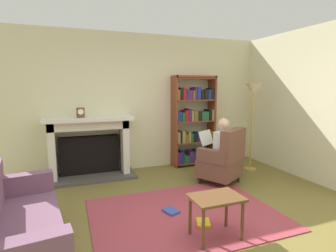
{
  "coord_description": "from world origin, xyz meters",
  "views": [
    {
      "loc": [
        -1.37,
        -2.7,
        1.66
      ],
      "look_at": [
        0.1,
        1.2,
        1.05
      ],
      "focal_mm": 28.46,
      "sensor_mm": 36.0,
      "label": 1
    }
  ],
  "objects_px": {
    "armchair_reading": "(223,160)",
    "seated_reader": "(217,148)",
    "bookshelf": "(194,122)",
    "sofa_floral": "(15,232)",
    "fireplace": "(90,145)",
    "mantel_clock": "(81,113)",
    "floor_lamp": "(253,97)",
    "side_table": "(216,203)"
  },
  "relations": [
    {
      "from": "armchair_reading",
      "to": "seated_reader",
      "type": "bearing_deg",
      "value": -90.0
    },
    {
      "from": "bookshelf",
      "to": "sofa_floral",
      "type": "distance_m",
      "value": 3.87
    },
    {
      "from": "fireplace",
      "to": "bookshelf",
      "type": "xyz_separation_m",
      "value": [
        2.14,
        0.03,
        0.34
      ]
    },
    {
      "from": "armchair_reading",
      "to": "seated_reader",
      "type": "distance_m",
      "value": 0.23
    },
    {
      "from": "mantel_clock",
      "to": "seated_reader",
      "type": "bearing_deg",
      "value": -24.28
    },
    {
      "from": "bookshelf",
      "to": "floor_lamp",
      "type": "xyz_separation_m",
      "value": [
        0.92,
        -0.74,
        0.54
      ]
    },
    {
      "from": "bookshelf",
      "to": "seated_reader",
      "type": "relative_size",
      "value": 1.66
    },
    {
      "from": "bookshelf",
      "to": "side_table",
      "type": "bearing_deg",
      "value": -110.98
    },
    {
      "from": "mantel_clock",
      "to": "side_table",
      "type": "relative_size",
      "value": 0.31
    },
    {
      "from": "bookshelf",
      "to": "seated_reader",
      "type": "xyz_separation_m",
      "value": [
        -0.09,
        -1.12,
        -0.31
      ]
    },
    {
      "from": "seated_reader",
      "to": "sofa_floral",
      "type": "relative_size",
      "value": 0.64
    },
    {
      "from": "mantel_clock",
      "to": "sofa_floral",
      "type": "xyz_separation_m",
      "value": [
        -0.73,
        -2.23,
        -0.9
      ]
    },
    {
      "from": "sofa_floral",
      "to": "side_table",
      "type": "xyz_separation_m",
      "value": [
        1.99,
        -0.28,
        0.08
      ]
    },
    {
      "from": "fireplace",
      "to": "side_table",
      "type": "height_order",
      "value": "fireplace"
    },
    {
      "from": "mantel_clock",
      "to": "seated_reader",
      "type": "xyz_separation_m",
      "value": [
        2.19,
        -0.99,
        -0.6
      ]
    },
    {
      "from": "mantel_clock",
      "to": "armchair_reading",
      "type": "bearing_deg",
      "value": -25.84
    },
    {
      "from": "mantel_clock",
      "to": "side_table",
      "type": "height_order",
      "value": "mantel_clock"
    },
    {
      "from": "armchair_reading",
      "to": "side_table",
      "type": "xyz_separation_m",
      "value": [
        -0.99,
        -1.42,
        -0.02
      ]
    },
    {
      "from": "side_table",
      "to": "fireplace",
      "type": "bearing_deg",
      "value": 113.22
    },
    {
      "from": "side_table",
      "to": "floor_lamp",
      "type": "bearing_deg",
      "value": 44.58
    },
    {
      "from": "side_table",
      "to": "floor_lamp",
      "type": "xyz_separation_m",
      "value": [
        1.93,
        1.9,
        1.07
      ]
    },
    {
      "from": "side_table",
      "to": "floor_lamp",
      "type": "relative_size",
      "value": 0.32
    },
    {
      "from": "bookshelf",
      "to": "floor_lamp",
      "type": "height_order",
      "value": "bookshelf"
    },
    {
      "from": "mantel_clock",
      "to": "floor_lamp",
      "type": "distance_m",
      "value": 3.26
    },
    {
      "from": "bookshelf",
      "to": "side_table",
      "type": "relative_size",
      "value": 3.38
    },
    {
      "from": "floor_lamp",
      "to": "mantel_clock",
      "type": "bearing_deg",
      "value": 169.2
    },
    {
      "from": "seated_reader",
      "to": "floor_lamp",
      "type": "distance_m",
      "value": 1.37
    },
    {
      "from": "fireplace",
      "to": "floor_lamp",
      "type": "distance_m",
      "value": 3.26
    },
    {
      "from": "armchair_reading",
      "to": "sofa_floral",
      "type": "distance_m",
      "value": 3.19
    },
    {
      "from": "armchair_reading",
      "to": "seated_reader",
      "type": "xyz_separation_m",
      "value": [
        -0.06,
        0.1,
        0.2
      ]
    },
    {
      "from": "bookshelf",
      "to": "seated_reader",
      "type": "bearing_deg",
      "value": -94.34
    },
    {
      "from": "mantel_clock",
      "to": "side_table",
      "type": "distance_m",
      "value": 2.92
    },
    {
      "from": "floor_lamp",
      "to": "armchair_reading",
      "type": "bearing_deg",
      "value": -153.0
    },
    {
      "from": "seated_reader",
      "to": "mantel_clock",
      "type": "bearing_deg",
      "value": -54.82
    },
    {
      "from": "mantel_clock",
      "to": "armchair_reading",
      "type": "distance_m",
      "value": 2.62
    },
    {
      "from": "bookshelf",
      "to": "floor_lamp",
      "type": "distance_m",
      "value": 1.3
    },
    {
      "from": "seated_reader",
      "to": "floor_lamp",
      "type": "xyz_separation_m",
      "value": [
        1.0,
        0.38,
        0.85
      ]
    },
    {
      "from": "fireplace",
      "to": "armchair_reading",
      "type": "height_order",
      "value": "fireplace"
    },
    {
      "from": "mantel_clock",
      "to": "fireplace",
      "type": "bearing_deg",
      "value": 37.07
    },
    {
      "from": "bookshelf",
      "to": "side_table",
      "type": "xyz_separation_m",
      "value": [
        -1.01,
        -2.65,
        -0.53
      ]
    },
    {
      "from": "seated_reader",
      "to": "bookshelf",
      "type": "bearing_deg",
      "value": -124.87
    },
    {
      "from": "mantel_clock",
      "to": "sofa_floral",
      "type": "bearing_deg",
      "value": -108.12
    }
  ]
}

